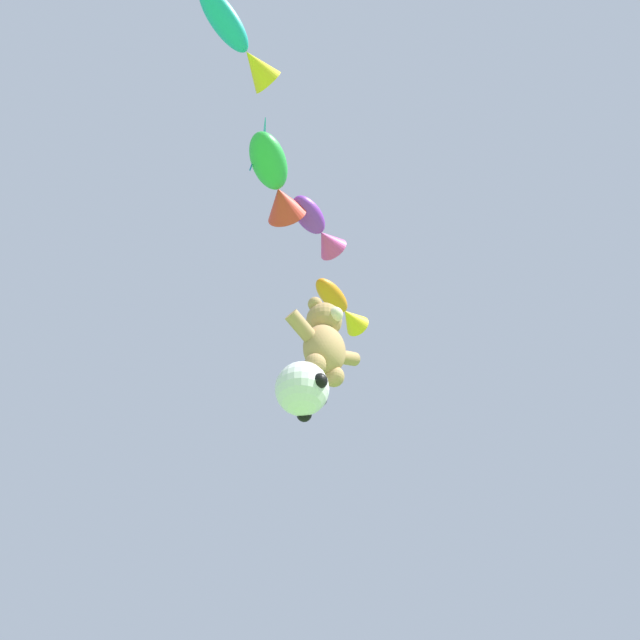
{
  "coord_description": "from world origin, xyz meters",
  "views": [
    {
      "loc": [
        -4.06,
        0.65,
        1.41
      ],
      "look_at": [
        0.14,
        4.78,
        7.47
      ],
      "focal_mm": 24.0,
      "sensor_mm": 36.0,
      "label": 1
    }
  ],
  "objects_px": {
    "fish_kite_tangerine": "(342,308)",
    "diamond_kite": "(264,141)",
    "fish_kite_teal": "(241,45)",
    "fish_kite_violet": "(318,229)",
    "fish_kite_emerald": "(276,183)",
    "teddy_bear_kite": "(325,340)",
    "soccer_ball_kite": "(303,389)"
  },
  "relations": [
    {
      "from": "fish_kite_tangerine",
      "to": "teddy_bear_kite",
      "type": "bearing_deg",
      "value": -152.05
    },
    {
      "from": "fish_kite_emerald",
      "to": "fish_kite_tangerine",
      "type": "bearing_deg",
      "value": 21.96
    },
    {
      "from": "teddy_bear_kite",
      "to": "soccer_ball_kite",
      "type": "xyz_separation_m",
      "value": [
        -0.59,
        -0.0,
        -1.62
      ]
    },
    {
      "from": "fish_kite_tangerine",
      "to": "soccer_ball_kite",
      "type": "bearing_deg",
      "value": -158.48
    },
    {
      "from": "fish_kite_teal",
      "to": "teddy_bear_kite",
      "type": "bearing_deg",
      "value": 26.44
    },
    {
      "from": "fish_kite_violet",
      "to": "fish_kite_teal",
      "type": "distance_m",
      "value": 4.3
    },
    {
      "from": "fish_kite_violet",
      "to": "diamond_kite",
      "type": "xyz_separation_m",
      "value": [
        -2.23,
        -0.32,
        1.04
      ]
    },
    {
      "from": "fish_kite_tangerine",
      "to": "fish_kite_teal",
      "type": "height_order",
      "value": "fish_kite_tangerine"
    },
    {
      "from": "teddy_bear_kite",
      "to": "soccer_ball_kite",
      "type": "relative_size",
      "value": 1.97
    },
    {
      "from": "fish_kite_emerald",
      "to": "fish_kite_violet",
      "type": "bearing_deg",
      "value": 9.2
    },
    {
      "from": "teddy_bear_kite",
      "to": "fish_kite_tangerine",
      "type": "bearing_deg",
      "value": 27.95
    },
    {
      "from": "soccer_ball_kite",
      "to": "fish_kite_teal",
      "type": "relative_size",
      "value": 0.57
    },
    {
      "from": "fish_kite_tangerine",
      "to": "diamond_kite",
      "type": "distance_m",
      "value": 5.01
    },
    {
      "from": "soccer_ball_kite",
      "to": "diamond_kite",
      "type": "xyz_separation_m",
      "value": [
        -2.29,
        -0.76,
        5.83
      ]
    },
    {
      "from": "teddy_bear_kite",
      "to": "fish_kite_emerald",
      "type": "relative_size",
      "value": 0.98
    },
    {
      "from": "fish_kite_tangerine",
      "to": "diamond_kite",
      "type": "bearing_deg",
      "value": -160.04
    },
    {
      "from": "soccer_ball_kite",
      "to": "fish_kite_violet",
      "type": "height_order",
      "value": "fish_kite_violet"
    },
    {
      "from": "fish_kite_tangerine",
      "to": "diamond_kite",
      "type": "height_order",
      "value": "diamond_kite"
    },
    {
      "from": "soccer_ball_kite",
      "to": "fish_kite_violet",
      "type": "xyz_separation_m",
      "value": [
        -0.06,
        -0.44,
        4.79
      ]
    },
    {
      "from": "fish_kite_violet",
      "to": "fish_kite_teal",
      "type": "bearing_deg",
      "value": -155.01
    },
    {
      "from": "fish_kite_violet",
      "to": "diamond_kite",
      "type": "height_order",
      "value": "diamond_kite"
    },
    {
      "from": "fish_kite_teal",
      "to": "diamond_kite",
      "type": "xyz_separation_m",
      "value": [
        1.67,
        1.5,
        1.13
      ]
    },
    {
      "from": "teddy_bear_kite",
      "to": "fish_kite_tangerine",
      "type": "height_order",
      "value": "fish_kite_tangerine"
    },
    {
      "from": "fish_kite_tangerine",
      "to": "fish_kite_emerald",
      "type": "relative_size",
      "value": 1.04
    },
    {
      "from": "fish_kite_violet",
      "to": "diamond_kite",
      "type": "distance_m",
      "value": 2.48
    },
    {
      "from": "fish_kite_teal",
      "to": "diamond_kite",
      "type": "relative_size",
      "value": 0.8
    },
    {
      "from": "soccer_ball_kite",
      "to": "teddy_bear_kite",
      "type": "bearing_deg",
      "value": 0.15
    },
    {
      "from": "fish_kite_tangerine",
      "to": "fish_kite_violet",
      "type": "xyz_separation_m",
      "value": [
        -2.35,
        -1.35,
        0.13
      ]
    },
    {
      "from": "fish_kite_violet",
      "to": "fish_kite_emerald",
      "type": "height_order",
      "value": "fish_kite_violet"
    },
    {
      "from": "fish_kite_violet",
      "to": "diamond_kite",
      "type": "bearing_deg",
      "value": -171.94
    },
    {
      "from": "fish_kite_tangerine",
      "to": "fish_kite_emerald",
      "type": "height_order",
      "value": "fish_kite_tangerine"
    },
    {
      "from": "fish_kite_emerald",
      "to": "soccer_ball_kite",
      "type": "bearing_deg",
      "value": 22.55
    }
  ]
}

